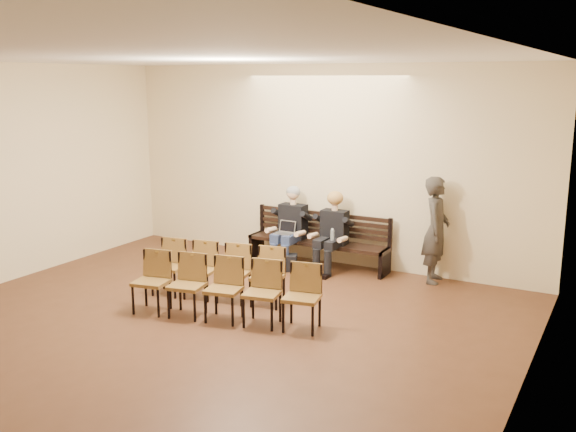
{
  "coord_description": "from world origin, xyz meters",
  "views": [
    {
      "loc": [
        4.85,
        -5.19,
        3.26
      ],
      "look_at": [
        -0.21,
        4.05,
        0.99
      ],
      "focal_mm": 40.0,
      "sensor_mm": 36.0,
      "label": 1
    }
  ],
  "objects_px": {
    "laptop": "(284,236)",
    "passerby": "(436,222)",
    "bag": "(286,263)",
    "bench": "(317,253)",
    "seated_woman": "(332,234)",
    "chair_row_back": "(224,290)",
    "chair_row_front": "(217,272)",
    "seated_man": "(290,226)",
    "water_bottle": "(332,242)"
  },
  "relations": [
    {
      "from": "bench",
      "to": "chair_row_back",
      "type": "xyz_separation_m",
      "value": [
        0.04,
        -2.97,
        0.21
      ]
    },
    {
      "from": "chair_row_front",
      "to": "bench",
      "type": "bearing_deg",
      "value": 66.34
    },
    {
      "from": "bench",
      "to": "seated_woman",
      "type": "relative_size",
      "value": 2.01
    },
    {
      "from": "seated_woman",
      "to": "chair_row_back",
      "type": "xyz_separation_m",
      "value": [
        -0.3,
        -2.85,
        -0.21
      ]
    },
    {
      "from": "chair_row_front",
      "to": "chair_row_back",
      "type": "xyz_separation_m",
      "value": [
        0.58,
        -0.66,
        0.01
      ]
    },
    {
      "from": "bag",
      "to": "seated_woman",
      "type": "bearing_deg",
      "value": 30.34
    },
    {
      "from": "seated_woman",
      "to": "laptop",
      "type": "height_order",
      "value": "seated_woman"
    },
    {
      "from": "bag",
      "to": "passerby",
      "type": "bearing_deg",
      "value": 14.37
    },
    {
      "from": "seated_man",
      "to": "seated_woman",
      "type": "bearing_deg",
      "value": 0.0
    },
    {
      "from": "seated_man",
      "to": "seated_woman",
      "type": "xyz_separation_m",
      "value": [
        0.81,
        0.0,
        -0.05
      ]
    },
    {
      "from": "laptop",
      "to": "passerby",
      "type": "height_order",
      "value": "passerby"
    },
    {
      "from": "seated_woman",
      "to": "bag",
      "type": "bearing_deg",
      "value": -149.66
    },
    {
      "from": "bag",
      "to": "passerby",
      "type": "xyz_separation_m",
      "value": [
        2.42,
        0.62,
        0.86
      ]
    },
    {
      "from": "chair_row_front",
      "to": "bag",
      "type": "bearing_deg",
      "value": 73.44
    },
    {
      "from": "water_bottle",
      "to": "bag",
      "type": "relative_size",
      "value": 0.56
    },
    {
      "from": "bag",
      "to": "seated_man",
      "type": "bearing_deg",
      "value": 107.69
    },
    {
      "from": "bench",
      "to": "bag",
      "type": "distance_m",
      "value": 0.63
    },
    {
      "from": "bench",
      "to": "passerby",
      "type": "xyz_separation_m",
      "value": [
        2.07,
        0.1,
        0.77
      ]
    },
    {
      "from": "seated_woman",
      "to": "water_bottle",
      "type": "height_order",
      "value": "seated_woman"
    },
    {
      "from": "bench",
      "to": "chair_row_front",
      "type": "height_order",
      "value": "chair_row_front"
    },
    {
      "from": "bench",
      "to": "chair_row_back",
      "type": "distance_m",
      "value": 2.98
    },
    {
      "from": "bench",
      "to": "bag",
      "type": "bearing_deg",
      "value": -123.99
    },
    {
      "from": "water_bottle",
      "to": "passerby",
      "type": "xyz_separation_m",
      "value": [
        1.63,
        0.44,
        0.44
      ]
    },
    {
      "from": "passerby",
      "to": "chair_row_front",
      "type": "relative_size",
      "value": 0.97
    },
    {
      "from": "seated_woman",
      "to": "chair_row_front",
      "type": "bearing_deg",
      "value": -111.84
    },
    {
      "from": "laptop",
      "to": "bag",
      "type": "distance_m",
      "value": 0.47
    },
    {
      "from": "bench",
      "to": "seated_man",
      "type": "distance_m",
      "value": 0.68
    },
    {
      "from": "passerby",
      "to": "bench",
      "type": "bearing_deg",
      "value": 84.69
    },
    {
      "from": "passerby",
      "to": "chair_row_back",
      "type": "distance_m",
      "value": 3.73
    },
    {
      "from": "passerby",
      "to": "seated_woman",
      "type": "bearing_deg",
      "value": 89.14
    },
    {
      "from": "bench",
      "to": "bag",
      "type": "relative_size",
      "value": 6.91
    },
    {
      "from": "seated_man",
      "to": "water_bottle",
      "type": "relative_size",
      "value": 6.64
    },
    {
      "from": "chair_row_back",
      "to": "laptop",
      "type": "bearing_deg",
      "value": 89.86
    },
    {
      "from": "bench",
      "to": "seated_woman",
      "type": "xyz_separation_m",
      "value": [
        0.33,
        -0.12,
        0.42
      ]
    },
    {
      "from": "bag",
      "to": "passerby",
      "type": "height_order",
      "value": "passerby"
    },
    {
      "from": "seated_woman",
      "to": "chair_row_front",
      "type": "relative_size",
      "value": 0.63
    },
    {
      "from": "bench",
      "to": "passerby",
      "type": "relative_size",
      "value": 1.3
    },
    {
      "from": "laptop",
      "to": "seated_man",
      "type": "bearing_deg",
      "value": 88.74
    },
    {
      "from": "seated_woman",
      "to": "passerby",
      "type": "xyz_separation_m",
      "value": [
        1.74,
        0.22,
        0.35
      ]
    },
    {
      "from": "bag",
      "to": "passerby",
      "type": "distance_m",
      "value": 2.64
    },
    {
      "from": "laptop",
      "to": "chair_row_back",
      "type": "xyz_separation_m",
      "value": [
        0.51,
        -2.61,
        -0.13
      ]
    },
    {
      "from": "seated_woman",
      "to": "chair_row_back",
      "type": "distance_m",
      "value": 2.88
    },
    {
      "from": "seated_woman",
      "to": "bag",
      "type": "xyz_separation_m",
      "value": [
        -0.68,
        -0.4,
        -0.51
      ]
    },
    {
      "from": "seated_man",
      "to": "laptop",
      "type": "relative_size",
      "value": 4.54
    },
    {
      "from": "chair_row_front",
      "to": "passerby",
      "type": "bearing_deg",
      "value": 32.25
    },
    {
      "from": "water_bottle",
      "to": "bench",
      "type": "bearing_deg",
      "value": 142.43
    },
    {
      "from": "water_bottle",
      "to": "seated_woman",
      "type": "bearing_deg",
      "value": 116.01
    },
    {
      "from": "seated_woman",
      "to": "seated_man",
      "type": "bearing_deg",
      "value": 180.0
    },
    {
      "from": "chair_row_back",
      "to": "bench",
      "type": "bearing_deg",
      "value": 79.43
    },
    {
      "from": "chair_row_back",
      "to": "seated_man",
      "type": "bearing_deg",
      "value": 88.96
    }
  ]
}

